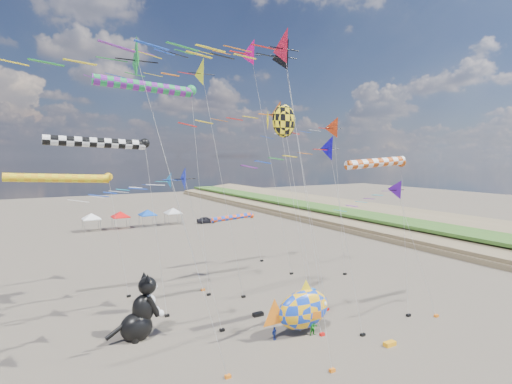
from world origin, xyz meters
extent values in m
cone|color=#0E21D2|center=(-5.53, 11.35, 11.89)|extent=(1.68, 1.79, 1.85)
cylinder|color=#B2B2B2|center=(-4.35, 11.35, 5.94)|extent=(2.38, 0.02, 11.89)
cube|color=black|center=(-3.17, 11.35, 0.10)|extent=(0.36, 0.24, 0.20)
cone|color=yellow|center=(-0.96, 16.97, 20.42)|extent=(2.48, 2.65, 2.74)
cylinder|color=#B2B2B2|center=(0.36, 16.97, 10.21)|extent=(2.67, 0.02, 20.42)
cube|color=black|center=(1.69, 16.97, 0.10)|extent=(0.36, 0.24, 0.20)
cone|color=red|center=(-1.21, 2.65, 19.59)|extent=(2.15, 2.30, 2.37)
cylinder|color=#B2B2B2|center=(-0.45, 2.65, 9.80)|extent=(1.53, 0.02, 19.59)
cube|color=black|center=(0.30, 2.65, 0.10)|extent=(0.36, 0.24, 0.20)
cone|color=#17942C|center=(-9.60, 5.27, 18.10)|extent=(2.15, 2.30, 2.37)
cylinder|color=#B2B2B2|center=(-7.62, 5.27, 9.05)|extent=(3.98, 0.02, 18.11)
cube|color=black|center=(-5.64, 5.27, 0.10)|extent=(0.36, 0.24, 0.20)
cone|color=black|center=(2.89, 10.55, 21.07)|extent=(2.54, 2.72, 2.81)
cylinder|color=#B2B2B2|center=(4.70, 10.55, 10.53)|extent=(3.64, 0.02, 21.07)
cube|color=black|center=(6.51, 10.55, 0.10)|extent=(0.36, 0.24, 0.20)
cone|color=#E80D76|center=(5.98, 20.87, 23.78)|extent=(2.77, 2.96, 3.05)
cylinder|color=#B2B2B2|center=(7.97, 20.87, 11.89)|extent=(4.02, 0.02, 23.79)
cube|color=black|center=(9.97, 20.87, 0.10)|extent=(0.36, 0.24, 0.20)
cone|color=red|center=(13.45, 17.71, 16.44)|extent=(2.39, 2.56, 2.64)
cylinder|color=#B2B2B2|center=(14.29, 17.71, 8.22)|extent=(1.71, 0.02, 16.45)
cube|color=black|center=(15.13, 17.71, 0.10)|extent=(0.36, 0.24, 0.20)
cone|color=#1309BE|center=(3.81, 5.34, 13.95)|extent=(1.85, 1.98, 2.04)
cylinder|color=#B2B2B2|center=(4.69, 5.34, 6.97)|extent=(1.80, 0.02, 13.95)
cube|color=black|center=(5.58, 5.34, 0.10)|extent=(0.36, 0.24, 0.20)
cone|color=orange|center=(3.03, 12.26, 16.92)|extent=(2.27, 2.43, 2.51)
cylinder|color=#B2B2B2|center=(4.58, 12.26, 8.46)|extent=(3.13, 0.02, 16.92)
cube|color=black|center=(6.13, 12.26, 0.10)|extent=(0.36, 0.24, 0.20)
cone|color=#4B1295|center=(9.66, 4.88, 10.88)|extent=(1.53, 1.64, 1.69)
cylinder|color=#B2B2B2|center=(11.58, 4.88, 5.44)|extent=(3.87, 0.02, 10.88)
cube|color=black|center=(13.50, 4.88, 0.10)|extent=(0.36, 0.24, 0.20)
cone|color=#1F80CE|center=(-2.91, 20.72, 11.22)|extent=(1.57, 1.68, 1.73)
cylinder|color=#B2B2B2|center=(-1.90, 20.72, 5.61)|extent=(2.05, 0.02, 11.22)
cube|color=black|center=(-0.88, 20.72, 0.10)|extent=(0.36, 0.24, 0.20)
cylinder|color=black|center=(-11.06, 16.17, 14.40)|extent=(7.13, 0.73, 0.73)
sphere|color=black|center=(-7.50, 16.17, 14.40)|extent=(0.77, 0.77, 0.77)
cylinder|color=#B2B2B2|center=(-6.75, 16.17, 7.20)|extent=(1.52, 0.02, 14.41)
cube|color=black|center=(-6.00, 16.17, 0.10)|extent=(0.36, 0.24, 0.20)
cylinder|color=green|center=(-6.64, 19.17, 19.32)|extent=(8.40, 0.91, 0.91)
sphere|color=green|center=(-2.44, 19.17, 19.32)|extent=(0.95, 0.95, 0.95)
cylinder|color=#B2B2B2|center=(-1.69, 19.17, 9.66)|extent=(1.52, 0.02, 19.32)
cube|color=black|center=(-0.94, 19.17, 0.10)|extent=(0.36, 0.24, 0.20)
cylinder|color=#E84310|center=(5.68, 27.36, 6.00)|extent=(5.46, 0.59, 0.59)
sphere|color=#E84310|center=(8.41, 27.36, 6.00)|extent=(0.62, 0.62, 0.62)
cylinder|color=#B2B2B2|center=(9.16, 27.36, 3.00)|extent=(1.52, 0.02, 6.01)
cube|color=black|center=(9.91, 27.36, 0.10)|extent=(0.36, 0.24, 0.20)
cylinder|color=#C2470D|center=(7.28, 6.11, 12.90)|extent=(5.60, 0.69, 0.69)
sphere|color=#C2470D|center=(10.08, 6.11, 12.90)|extent=(0.72, 0.72, 0.72)
cylinder|color=#B2B2B2|center=(10.83, 6.11, 6.45)|extent=(1.52, 0.02, 12.90)
cube|color=black|center=(11.58, 6.11, 0.10)|extent=(0.36, 0.24, 0.20)
cylinder|color=yellow|center=(-13.31, 22.55, 11.52)|extent=(8.15, 0.74, 0.74)
sphere|color=yellow|center=(-9.23, 22.55, 11.52)|extent=(0.78, 0.78, 0.78)
cylinder|color=#B2B2B2|center=(-8.48, 22.55, 5.76)|extent=(1.52, 0.02, 11.52)
cube|color=black|center=(-7.73, 22.55, 0.10)|extent=(0.36, 0.24, 0.20)
ellipsoid|color=yellow|center=(2.37, 11.27, 16.19)|extent=(2.20, 0.40, 2.64)
cone|color=yellow|center=(0.87, 11.27, 16.19)|extent=(0.12, 1.80, 1.80)
cylinder|color=#B2B2B2|center=(3.37, 10.27, 8.10)|extent=(2.03, 2.03, 16.20)
cube|color=black|center=(4.37, 9.27, 0.10)|extent=(0.36, 0.24, 0.20)
ellipsoid|color=blue|center=(1.99, 7.91, 1.88)|extent=(4.49, 1.85, 2.97)
cone|color=orange|center=(-0.59, 7.91, 1.88)|extent=(2.18, 0.15, 2.18)
cone|color=yellow|center=(2.19, 7.91, 3.37)|extent=(1.59, 0.12, 1.59)
cylinder|color=#B2B2B2|center=(3.08, 7.41, 0.69)|extent=(0.23, 1.04, 1.41)
cube|color=red|center=(2.99, 6.91, 0.10)|extent=(0.36, 0.24, 0.20)
imported|color=gray|center=(2.20, 8.50, 0.84)|extent=(0.73, 0.69, 1.68)
imported|color=#1E9221|center=(2.49, 7.29, 0.63)|extent=(0.63, 0.50, 1.25)
imported|color=#253DA0|center=(-0.48, 8.12, 0.50)|extent=(0.63, 0.46, 0.99)
cube|color=blue|center=(8.21, 15.01, 0.15)|extent=(0.90, 0.44, 0.30)
cube|color=black|center=(0.68, 12.50, 0.15)|extent=(0.90, 0.44, 0.30)
cube|color=#FFA515|center=(6.11, 3.27, 0.15)|extent=(0.90, 0.44, 0.30)
cube|color=white|center=(-6.00, 60.00, 2.25)|extent=(3.00, 3.00, 0.15)
pyramid|color=white|center=(-6.00, 60.00, 3.30)|extent=(4.20, 4.20, 1.00)
cylinder|color=#999999|center=(-7.30, 58.70, 1.10)|extent=(0.08, 0.08, 2.20)
cylinder|color=#999999|center=(-4.70, 58.70, 1.10)|extent=(0.08, 0.08, 2.20)
cylinder|color=#999999|center=(-7.30, 61.30, 1.10)|extent=(0.08, 0.08, 2.20)
cylinder|color=#999999|center=(-4.70, 61.30, 1.10)|extent=(0.08, 0.08, 2.20)
cube|color=red|center=(-1.00, 60.00, 2.25)|extent=(3.00, 3.00, 0.15)
pyramid|color=red|center=(-1.00, 60.00, 3.30)|extent=(4.20, 4.20, 1.00)
cylinder|color=#999999|center=(-2.30, 58.70, 1.10)|extent=(0.08, 0.08, 2.20)
cylinder|color=#999999|center=(0.30, 58.70, 1.10)|extent=(0.08, 0.08, 2.20)
cylinder|color=#999999|center=(-2.30, 61.30, 1.10)|extent=(0.08, 0.08, 2.20)
cylinder|color=#999999|center=(0.30, 61.30, 1.10)|extent=(0.08, 0.08, 2.20)
cube|color=blue|center=(4.00, 60.00, 2.25)|extent=(3.00, 3.00, 0.15)
pyramid|color=blue|center=(4.00, 60.00, 3.30)|extent=(4.20, 4.20, 1.00)
cylinder|color=#999999|center=(2.70, 58.70, 1.10)|extent=(0.08, 0.08, 2.20)
cylinder|color=#999999|center=(5.30, 58.70, 1.10)|extent=(0.08, 0.08, 2.20)
cylinder|color=#999999|center=(2.70, 61.30, 1.10)|extent=(0.08, 0.08, 2.20)
cylinder|color=#999999|center=(5.30, 61.30, 1.10)|extent=(0.08, 0.08, 2.20)
cube|color=silver|center=(9.00, 60.00, 2.25)|extent=(3.00, 3.00, 0.15)
pyramid|color=silver|center=(9.00, 60.00, 3.30)|extent=(4.20, 4.20, 1.00)
cylinder|color=#999999|center=(7.70, 58.70, 1.10)|extent=(0.08, 0.08, 2.20)
cylinder|color=#999999|center=(10.30, 58.70, 1.10)|extent=(0.08, 0.08, 2.20)
cylinder|color=#999999|center=(7.70, 61.30, 1.10)|extent=(0.08, 0.08, 2.20)
cylinder|color=#999999|center=(10.30, 61.30, 1.10)|extent=(0.08, 0.08, 2.20)
imported|color=#26262D|center=(15.19, 58.00, 0.65)|extent=(4.06, 2.27, 1.31)
camera|label=1|loc=(-15.66, -15.54, 13.39)|focal=28.00mm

